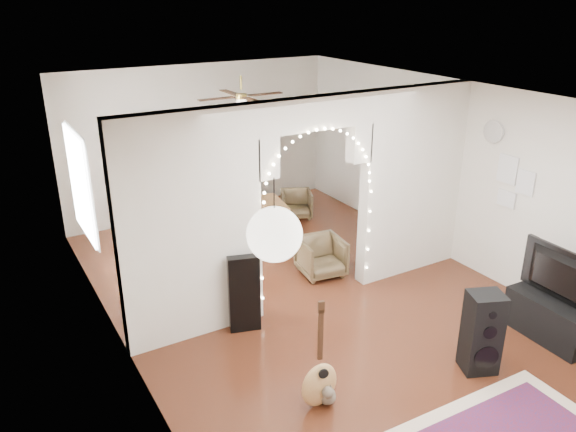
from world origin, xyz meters
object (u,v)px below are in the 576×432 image
bookcase (213,180)px  acoustic_guitar (320,368)px  floor_speaker (482,333)px  dining_table (246,210)px  dining_chair_left (321,257)px  media_console (549,319)px  dining_chair_right (297,204)px

bookcase → acoustic_guitar: bearing=-81.8°
floor_speaker → bookcase: (-0.75, 5.41, 0.31)m
floor_speaker → dining_table: bearing=124.0°
acoustic_guitar → bookcase: bookcase is taller
acoustic_guitar → dining_chair_left: acoustic_guitar is taller
bookcase → dining_table: 1.39m
media_console → bookcase: 5.77m
floor_speaker → dining_chair_left: bearing=118.0°
dining_chair_left → acoustic_guitar: bearing=-116.1°
acoustic_guitar → floor_speaker: bearing=0.9°
acoustic_guitar → dining_chair_right: (2.43, 4.42, -0.19)m
dining_table → dining_chair_right: 1.67m
dining_chair_right → bookcase: bearing=-179.7°
acoustic_guitar → media_console: acoustic_guitar is taller
dining_table → dining_chair_left: (0.55, -1.32, -0.40)m
media_console → bookcase: (-1.93, 5.41, 0.52)m
bookcase → floor_speaker: bearing=-62.0°
bookcase → dining_chair_left: size_ratio=2.49×
acoustic_guitar → dining_chair_left: (1.57, 2.32, -0.16)m
acoustic_guitar → dining_chair_right: 5.05m
floor_speaker → acoustic_guitar: bearing=-169.4°
acoustic_guitar → floor_speaker: 1.86m
media_console → dining_chair_left: size_ratio=1.61×
bookcase → dining_table: size_ratio=1.17×
acoustic_guitar → dining_chair_right: bearing=74.4°
floor_speaker → dining_chair_left: (-0.24, 2.71, -0.18)m
media_console → dining_chair_right: size_ratio=1.83×
media_console → floor_speaker: bearing=-177.4°
floor_speaker → dining_chair_right: floor_speaker is taller
floor_speaker → media_console: (1.17, 0.01, -0.21)m
acoustic_guitar → media_console: 3.02m
dining_chair_left → bookcase: bearing=108.6°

